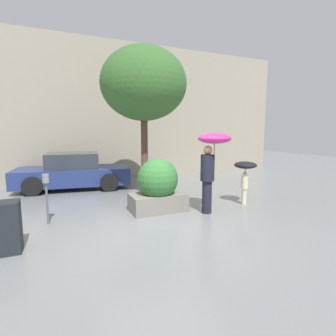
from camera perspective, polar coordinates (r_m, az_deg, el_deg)
name	(u,v)px	position (r m, az deg, el deg)	size (l,w,h in m)	color
ground_plane	(158,225)	(6.06, -2.08, -12.28)	(40.00, 40.00, 0.00)	slate
building_facade	(104,111)	(12.02, -13.77, 11.96)	(18.00, 0.30, 6.00)	#9E937F
planter_box	(158,186)	(6.92, -2.24, -3.95)	(1.45, 1.08, 1.41)	gray
person_adult	(211,156)	(6.69, 9.40, 2.67)	(0.83, 0.83, 2.06)	#1E1E2D
person_child	(245,170)	(7.85, 16.46, -0.41)	(0.64, 0.64, 1.25)	beige
parked_car_near	(74,172)	(10.36, -19.87, -0.85)	(4.18, 2.38, 1.33)	navy
street_tree	(144,84)	(8.84, -5.31, 17.66)	(2.76, 2.76, 4.79)	brown
parking_meter	(46,188)	(6.48, -24.99, -3.99)	(0.14, 0.14, 1.16)	#595B60
newspaper_box	(4,228)	(5.42, -32.05, -10.93)	(0.50, 0.44, 0.90)	#1E2328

